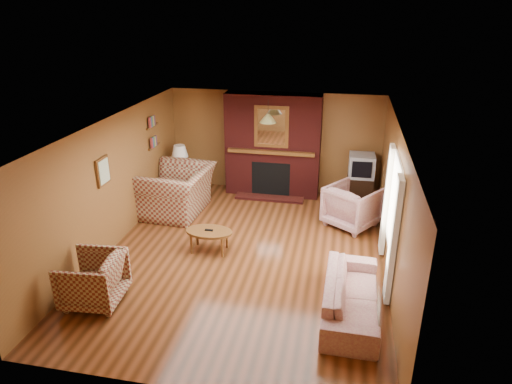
% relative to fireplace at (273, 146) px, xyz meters
% --- Properties ---
extents(floor, '(6.50, 6.50, 0.00)m').
position_rel_fireplace_xyz_m(floor, '(0.00, -2.98, -1.18)').
color(floor, '#45240E').
rests_on(floor, ground).
extents(ceiling, '(6.50, 6.50, 0.00)m').
position_rel_fireplace_xyz_m(ceiling, '(0.00, -2.98, 1.22)').
color(ceiling, white).
rests_on(ceiling, wall_back).
extents(wall_back, '(6.50, 0.00, 6.50)m').
position_rel_fireplace_xyz_m(wall_back, '(0.00, 0.27, 0.02)').
color(wall_back, brown).
rests_on(wall_back, floor).
extents(wall_front, '(6.50, 0.00, 6.50)m').
position_rel_fireplace_xyz_m(wall_front, '(0.00, -6.23, 0.02)').
color(wall_front, brown).
rests_on(wall_front, floor).
extents(wall_left, '(0.00, 6.50, 6.50)m').
position_rel_fireplace_xyz_m(wall_left, '(-2.50, -2.98, 0.02)').
color(wall_left, brown).
rests_on(wall_left, floor).
extents(wall_right, '(0.00, 6.50, 6.50)m').
position_rel_fireplace_xyz_m(wall_right, '(2.50, -2.98, 0.02)').
color(wall_right, brown).
rests_on(wall_right, floor).
extents(fireplace, '(2.20, 0.82, 2.40)m').
position_rel_fireplace_xyz_m(fireplace, '(0.00, 0.00, 0.00)').
color(fireplace, '#48110F').
rests_on(fireplace, floor).
extents(window_right, '(0.10, 1.85, 2.00)m').
position_rel_fireplace_xyz_m(window_right, '(2.45, -3.18, -0.06)').
color(window_right, beige).
rests_on(window_right, wall_right).
extents(bookshelf, '(0.09, 0.55, 0.71)m').
position_rel_fireplace_xyz_m(bookshelf, '(-2.44, -1.08, 0.48)').
color(bookshelf, brown).
rests_on(bookshelf, wall_left).
extents(botanical_print, '(0.05, 0.40, 0.50)m').
position_rel_fireplace_xyz_m(botanical_print, '(-2.47, -3.28, 0.37)').
color(botanical_print, brown).
rests_on(botanical_print, wall_left).
extents(pendant_light, '(0.36, 0.36, 0.48)m').
position_rel_fireplace_xyz_m(pendant_light, '(0.00, -0.68, 0.82)').
color(pendant_light, black).
rests_on(pendant_light, ceiling).
extents(plaid_loveseat, '(1.43, 1.62, 1.00)m').
position_rel_fireplace_xyz_m(plaid_loveseat, '(-1.85, -1.47, -0.68)').
color(plaid_loveseat, maroon).
rests_on(plaid_loveseat, floor).
extents(plaid_armchair, '(0.93, 0.91, 0.79)m').
position_rel_fireplace_xyz_m(plaid_armchair, '(-1.95, -4.84, -0.79)').
color(plaid_armchair, maroon).
rests_on(plaid_armchair, floor).
extents(floral_sofa, '(0.81, 2.00, 0.58)m').
position_rel_fireplace_xyz_m(floral_sofa, '(1.90, -4.33, -0.89)').
color(floral_sofa, '#C2B296').
rests_on(floral_sofa, floor).
extents(floral_armchair, '(1.30, 1.31, 0.87)m').
position_rel_fireplace_xyz_m(floral_armchair, '(1.89, -1.39, -0.75)').
color(floral_armchair, '#C2B296').
rests_on(floral_armchair, floor).
extents(coffee_table, '(0.87, 0.54, 0.44)m').
position_rel_fireplace_xyz_m(coffee_table, '(-0.68, -2.98, -0.82)').
color(coffee_table, brown).
rests_on(coffee_table, floor).
extents(side_table, '(0.48, 0.48, 0.59)m').
position_rel_fireplace_xyz_m(side_table, '(-2.10, -0.53, -0.89)').
color(side_table, brown).
rests_on(side_table, floor).
extents(table_lamp, '(0.39, 0.39, 0.64)m').
position_rel_fireplace_xyz_m(table_lamp, '(-2.10, -0.53, -0.23)').
color(table_lamp, silver).
rests_on(table_lamp, side_table).
extents(tv_stand, '(0.61, 0.56, 0.65)m').
position_rel_fireplace_xyz_m(tv_stand, '(2.05, -0.18, -0.86)').
color(tv_stand, black).
rests_on(tv_stand, floor).
extents(crt_tv, '(0.57, 0.57, 0.51)m').
position_rel_fireplace_xyz_m(crt_tv, '(2.05, -0.19, -0.28)').
color(crt_tv, '#A2A4AA').
rests_on(crt_tv, tv_stand).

